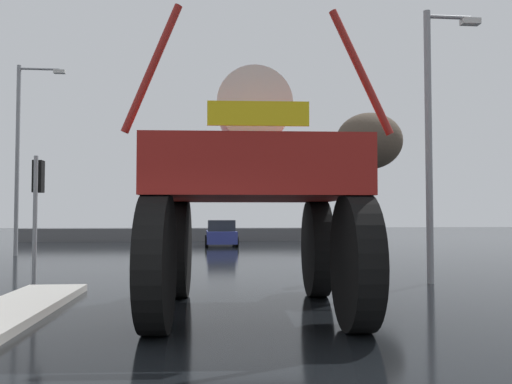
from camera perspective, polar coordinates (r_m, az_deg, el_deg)
ground_plane at (r=23.55m, az=-6.09°, el=-6.79°), size 120.00×120.00×0.00m
oversize_sprayer at (r=10.06m, az=-0.43°, el=0.27°), size 4.10×5.94×4.93m
sedan_ahead at (r=32.20m, az=-3.68°, el=-4.38°), size 1.89×4.11×1.52m
traffic_signal_near_left at (r=15.22m, az=-21.91°, el=0.11°), size 0.24×0.54×3.30m
traffic_signal_near_right at (r=15.08m, az=9.09°, el=-0.28°), size 0.24×0.54×3.22m
streetlight_near_right at (r=15.13m, az=18.01°, el=6.13°), size 1.54×0.24×7.20m
streetlight_far_left at (r=26.46m, az=-23.37°, el=4.14°), size 2.10×0.24×8.51m
bare_tree_right at (r=28.97m, az=11.74°, el=5.17°), size 3.44×3.44×7.11m
roadside_barrier at (r=38.27m, az=-5.86°, el=-4.48°), size 24.57×0.24×0.90m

